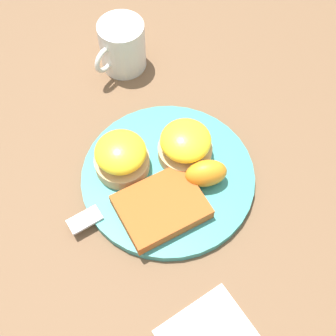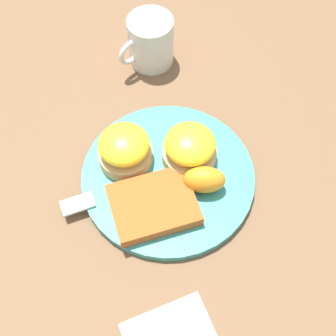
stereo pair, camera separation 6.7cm
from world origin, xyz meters
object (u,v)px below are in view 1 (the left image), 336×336
at_px(sandwich_benedict_left, 185,145).
at_px(hashbrown_patty, 161,207).
at_px(fork, 131,194).
at_px(orange_wedge, 206,173).
at_px(cup, 122,46).
at_px(sandwich_benedict_right, 121,156).

relative_size(sandwich_benedict_left, hashbrown_patty, 0.69).
bearing_deg(sandwich_benedict_left, fork, -12.65).
distance_m(hashbrown_patty, orange_wedge, 0.08).
bearing_deg(fork, cup, -138.28).
xyz_separation_m(hashbrown_patty, cup, (-0.19, -0.22, 0.02)).
height_order(orange_wedge, cup, cup).
xyz_separation_m(orange_wedge, cup, (-0.11, -0.25, 0.01)).
bearing_deg(fork, hashbrown_patty, 98.76).
bearing_deg(hashbrown_patty, sandwich_benedict_right, -104.28).
bearing_deg(orange_wedge, sandwich_benedict_left, -110.36).
relative_size(sandwich_benedict_left, sandwich_benedict_right, 1.00).
height_order(sandwich_benedict_left, hashbrown_patty, sandwich_benedict_left).
bearing_deg(hashbrown_patty, fork, -81.24).
bearing_deg(hashbrown_patty, cup, -130.18).
relative_size(hashbrown_patty, fork, 0.54).
bearing_deg(cup, fork, 41.72).
distance_m(hashbrown_patty, fork, 0.05).
xyz_separation_m(sandwich_benedict_left, hashbrown_patty, (0.09, 0.03, -0.02)).
height_order(sandwich_benedict_right, cup, cup).
relative_size(orange_wedge, cup, 0.57).
bearing_deg(orange_wedge, cup, -114.83).
bearing_deg(sandwich_benedict_left, sandwich_benedict_right, -41.59).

